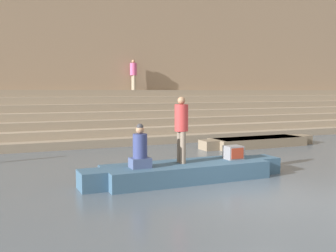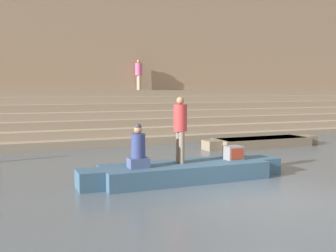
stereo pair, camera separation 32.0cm
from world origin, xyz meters
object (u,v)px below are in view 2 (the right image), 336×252
person_rowing (138,150)px  tv_set (233,153)px  person_on_steps (139,73)px  moored_boat_shore (262,142)px  rowboat_main (185,171)px  person_standing (180,125)px

person_rowing → tv_set: size_ratio=2.38×
tv_set → person_on_steps: size_ratio=0.28×
moored_boat_shore → person_on_steps: bearing=113.8°
rowboat_main → tv_set: tv_set is taller
rowboat_main → person_standing: person_standing is taller
person_standing → person_on_steps: bearing=62.1°
person_standing → person_rowing: size_ratio=1.59×
person_rowing → person_on_steps: bearing=76.6°
person_standing → tv_set: person_standing is taller
rowboat_main → person_standing: bearing=138.1°
moored_boat_shore → person_on_steps: 8.17m
person_rowing → tv_set: bearing=6.9°
person_standing → moored_boat_shore: size_ratio=0.32×
rowboat_main → tv_set: size_ratio=12.21×
rowboat_main → tv_set: (1.50, 0.01, 0.41)m
person_standing → person_on_steps: 11.60m
tv_set → person_on_steps: (0.85, 11.26, 2.73)m
person_rowing → rowboat_main: bearing=9.2°
tv_set → person_on_steps: bearing=87.2°
person_standing → person_rowing: person_standing is taller
person_rowing → moored_boat_shore: person_rowing is taller
person_on_steps → moored_boat_shore: bearing=4.6°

